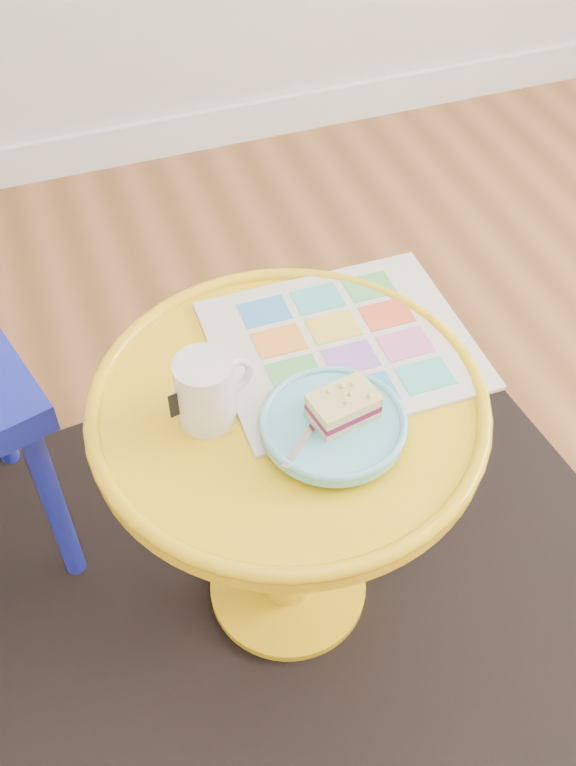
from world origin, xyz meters
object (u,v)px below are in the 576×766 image
object	(u,v)px
newspaper	(342,344)
plate	(333,425)
side_table	(288,467)
mug	(207,389)

from	to	relation	value
newspaper	plate	xyz separation A→B (m)	(-0.08, -0.15, 0.02)
side_table	plate	world-z (taller)	plate
side_table	mug	world-z (taller)	mug
newspaper	side_table	bearing A→B (deg)	-145.31
newspaper	mug	distance (m)	0.24
newspaper	mug	world-z (taller)	mug
newspaper	plate	world-z (taller)	plate
plate	mug	bearing A→B (deg)	149.39
side_table	mug	distance (m)	0.23
side_table	newspaper	size ratio (longest dim) A/B	1.50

